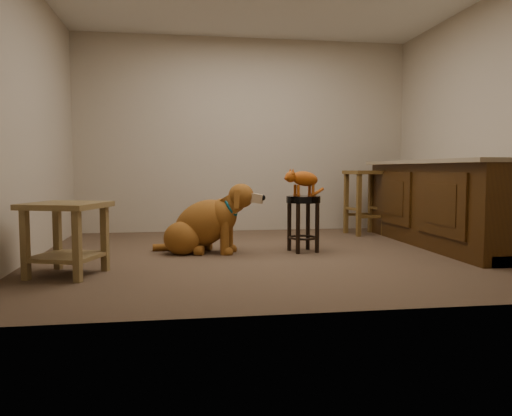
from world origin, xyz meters
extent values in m
cube|color=brown|center=(0.00, 0.00, 0.00)|extent=(4.50, 4.00, 0.01)
cube|color=#B5A892|center=(0.00, 2.00, 1.30)|extent=(4.50, 0.04, 2.60)
cube|color=#B5A892|center=(0.00, -2.00, 1.30)|extent=(4.50, 0.04, 2.60)
cube|color=#B5A892|center=(-2.25, 0.00, 1.30)|extent=(0.04, 4.00, 2.60)
cube|color=#B5A892|center=(2.25, 0.00, 1.30)|extent=(0.04, 4.00, 2.60)
cube|color=#3E240B|center=(1.95, 0.30, 0.45)|extent=(0.60, 2.50, 0.90)
cube|color=gray|center=(1.92, 0.30, 0.92)|extent=(0.70, 2.56, 0.04)
cube|color=black|center=(1.99, 0.30, 0.05)|extent=(0.52, 2.50, 0.10)
cube|color=#3E240B|center=(1.64, -0.25, 0.50)|extent=(0.02, 0.90, 0.62)
cube|color=#3E240B|center=(1.64, 0.85, 0.50)|extent=(0.02, 0.90, 0.62)
cube|color=#331D08|center=(1.63, -0.25, 0.50)|extent=(0.02, 0.60, 0.40)
cube|color=#331D08|center=(1.63, 0.85, 0.50)|extent=(0.02, 0.60, 0.40)
cylinder|color=black|center=(0.44, 0.27, 0.25)|extent=(0.04, 0.04, 0.50)
cylinder|color=black|center=(0.23, 0.23, 0.25)|extent=(0.04, 0.04, 0.50)
cylinder|color=black|center=(0.48, 0.06, 0.25)|extent=(0.04, 0.04, 0.50)
cylinder|color=black|center=(0.27, 0.02, 0.25)|extent=(0.04, 0.04, 0.50)
torus|color=black|center=(0.36, 0.14, 0.14)|extent=(0.35, 0.35, 0.02)
cylinder|color=black|center=(0.36, 0.14, 0.54)|extent=(0.35, 0.35, 0.07)
cube|color=brown|center=(1.63, 1.55, 0.39)|extent=(0.06, 0.06, 0.78)
cube|color=brown|center=(1.28, 1.50, 0.39)|extent=(0.06, 0.06, 0.78)
cube|color=brown|center=(1.68, 1.19, 0.39)|extent=(0.06, 0.06, 0.78)
cube|color=brown|center=(1.32, 1.15, 0.39)|extent=(0.06, 0.06, 0.78)
cube|color=brown|center=(1.48, 1.35, 0.80)|extent=(0.50, 0.50, 0.04)
cube|color=brown|center=(-1.50, -0.56, 0.27)|extent=(0.07, 0.07, 0.54)
cube|color=brown|center=(-1.90, -0.42, 0.27)|extent=(0.07, 0.07, 0.54)
cube|color=brown|center=(-1.64, -0.96, 0.27)|extent=(0.07, 0.07, 0.54)
cube|color=brown|center=(-2.04, -0.82, 0.27)|extent=(0.07, 0.07, 0.54)
cube|color=brown|center=(-1.77, -0.69, 0.56)|extent=(0.71, 0.71, 0.04)
cube|color=brown|center=(-1.77, -0.69, 0.15)|extent=(0.60, 0.60, 0.03)
ellipsoid|color=brown|center=(-0.78, 0.42, 0.16)|extent=(0.45, 0.40, 0.34)
ellipsoid|color=brown|center=(-0.86, 0.16, 0.16)|extent=(0.45, 0.40, 0.34)
cylinder|color=brown|center=(-0.60, 0.39, 0.04)|extent=(0.11, 0.13, 0.11)
cylinder|color=brown|center=(-0.70, 0.09, 0.04)|extent=(0.11, 0.13, 0.11)
ellipsoid|color=brown|center=(-0.65, 0.24, 0.29)|extent=(0.85, 0.61, 0.69)
ellipsoid|color=brown|center=(-0.46, 0.17, 0.38)|extent=(0.37, 0.39, 0.35)
cylinder|color=brown|center=(-0.39, 0.25, 0.20)|extent=(0.11, 0.11, 0.40)
cylinder|color=brown|center=(-0.45, 0.07, 0.20)|extent=(0.11, 0.11, 0.40)
sphere|color=brown|center=(-0.36, 0.24, 0.03)|extent=(0.11, 0.11, 0.11)
sphere|color=brown|center=(-0.42, 0.06, 0.03)|extent=(0.11, 0.11, 0.11)
cylinder|color=brown|center=(-0.38, 0.15, 0.48)|extent=(0.29, 0.25, 0.25)
ellipsoid|color=brown|center=(-0.28, 0.12, 0.58)|extent=(0.31, 0.30, 0.24)
cube|color=tan|center=(-0.15, 0.07, 0.56)|extent=(0.19, 0.14, 0.11)
sphere|color=black|center=(-0.08, 0.05, 0.56)|extent=(0.06, 0.06, 0.06)
cube|color=brown|center=(-0.27, 0.23, 0.55)|extent=(0.07, 0.08, 0.18)
cube|color=brown|center=(-0.34, 0.02, 0.55)|extent=(0.07, 0.08, 0.18)
torus|color=#0A4A56|center=(-0.38, 0.15, 0.47)|extent=(0.20, 0.26, 0.21)
cylinder|color=#D8BF4C|center=(-0.33, 0.13, 0.40)|extent=(0.02, 0.05, 0.05)
cylinder|color=brown|center=(-1.01, 0.40, 0.04)|extent=(0.32, 0.09, 0.07)
ellipsoid|color=#A44810|center=(0.37, 0.15, 0.74)|extent=(0.32, 0.20, 0.19)
cylinder|color=#A44810|center=(0.28, 0.17, 0.63)|extent=(0.03, 0.03, 0.12)
sphere|color=#A44810|center=(0.28, 0.17, 0.58)|extent=(0.04, 0.04, 0.04)
cylinder|color=#A44810|center=(0.29, 0.09, 0.63)|extent=(0.03, 0.03, 0.12)
sphere|color=#A44810|center=(0.29, 0.09, 0.58)|extent=(0.04, 0.04, 0.04)
cylinder|color=#A44810|center=(0.44, 0.20, 0.63)|extent=(0.03, 0.03, 0.12)
sphere|color=#A44810|center=(0.44, 0.20, 0.58)|extent=(0.04, 0.04, 0.04)
cylinder|color=#A44810|center=(0.45, 0.12, 0.63)|extent=(0.03, 0.03, 0.12)
sphere|color=#A44810|center=(0.45, 0.12, 0.58)|extent=(0.04, 0.04, 0.04)
sphere|color=#A44810|center=(0.22, 0.12, 0.76)|extent=(0.11, 0.11, 0.11)
sphere|color=#A44810|center=(0.17, 0.11, 0.75)|extent=(0.04, 0.04, 0.04)
sphere|color=brown|center=(0.16, 0.10, 0.75)|extent=(0.02, 0.02, 0.02)
cone|color=#A44810|center=(0.22, 0.15, 0.82)|extent=(0.05, 0.05, 0.05)
cone|color=#C66B60|center=(0.22, 0.15, 0.82)|extent=(0.03, 0.03, 0.03)
cone|color=#A44810|center=(0.24, 0.09, 0.82)|extent=(0.05, 0.05, 0.05)
cone|color=#C66B60|center=(0.23, 0.09, 0.82)|extent=(0.03, 0.03, 0.03)
cylinder|color=#A44810|center=(0.51, 0.22, 0.60)|extent=(0.20, 0.16, 0.11)
camera|label=1|loc=(-0.88, -4.78, 0.84)|focal=35.00mm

